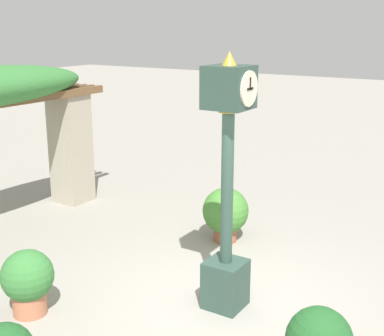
% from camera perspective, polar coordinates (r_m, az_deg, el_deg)
% --- Properties ---
extents(ground_plane, '(60.00, 60.00, 0.00)m').
position_cam_1_polar(ground_plane, '(7.07, 3.17, -14.42)').
color(ground_plane, gray).
extents(pedestal_clock, '(0.49, 0.54, 3.19)m').
position_cam_1_polar(pedestal_clock, '(6.45, 3.76, -2.42)').
color(pedestal_clock, '#2D473D').
rests_on(pedestal_clock, ground).
extents(potted_plant_near_right, '(0.65, 0.65, 0.84)m').
position_cam_1_polar(potted_plant_near_right, '(6.97, -17.12, -11.32)').
color(potted_plant_near_right, '#B26B4C').
rests_on(potted_plant_near_right, ground).
extents(potted_plant_far_right, '(0.76, 0.76, 0.90)m').
position_cam_1_polar(potted_plant_far_right, '(8.80, 3.59, -4.76)').
color(potted_plant_far_right, '#9E563D').
rests_on(potted_plant_far_right, ground).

